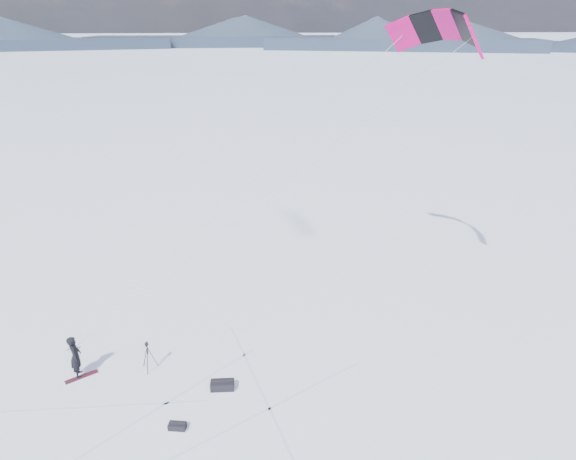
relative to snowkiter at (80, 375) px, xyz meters
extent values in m
plane|color=white|center=(2.33, -1.66, 0.00)|extent=(1800.00, 1800.00, 0.00)
cube|color=black|center=(201.84, 248.52, 2.76)|extent=(145.33, 128.71, 5.53)
cone|color=black|center=(201.84, 248.52, 5.53)|extent=(89.94, 89.94, 8.00)
cube|color=black|center=(119.24, 296.21, 2.76)|extent=(156.07, 96.69, 5.53)
cone|color=black|center=(119.24, 296.21, 5.53)|extent=(82.96, 82.96, 8.00)
cube|color=black|center=(26.24, 317.44, 2.76)|extent=(152.94, 56.08, 5.53)
cone|color=black|center=(26.24, 317.44, 5.53)|extent=(68.60, 68.60, 8.00)
cube|color=black|center=(-68.88, 310.31, 2.76)|extent=(156.25, 77.25, 5.53)
cone|color=black|center=(-68.88, 310.31, 5.53)|extent=(76.64, 76.64, 8.00)
cube|color=#ACC0DD|center=(-0.97, -3.36, 0.00)|extent=(3.52, 7.29, 0.01)
cube|color=#ACC0DD|center=(0.73, -1.06, 0.00)|extent=(6.45, 7.79, 0.01)
cube|color=#ACC0DD|center=(2.43, 1.24, 0.00)|extent=(11.66, 3.07, 0.01)
imported|color=black|center=(0.00, 0.00, 0.00)|extent=(0.63, 0.80, 1.95)
cube|color=maroon|center=(0.13, -0.15, 0.02)|extent=(1.31, 0.83, 0.04)
cylinder|color=black|center=(3.12, -0.01, 0.58)|extent=(0.39, 0.17, 1.17)
cylinder|color=black|center=(2.80, 0.04, 0.58)|extent=(0.33, 0.27, 1.17)
cylinder|color=black|center=(2.92, -0.26, 0.58)|extent=(0.09, 0.40, 1.17)
cylinder|color=black|center=(2.95, -0.08, 0.98)|extent=(0.04, 0.04, 0.37)
cube|color=black|center=(2.95, -0.08, 1.22)|extent=(0.09, 0.09, 0.05)
cube|color=black|center=(2.95, -0.08, 1.31)|extent=(0.16, 0.14, 0.10)
cylinder|color=black|center=(2.95, 0.02, 1.31)|extent=(0.07, 0.10, 0.07)
cube|color=black|center=(6.03, -1.82, 0.18)|extent=(1.00, 0.55, 0.36)
cylinder|color=black|center=(6.03, -1.82, 0.38)|extent=(0.91, 0.18, 0.09)
cube|color=black|center=(4.30, -3.70, 0.12)|extent=(0.70, 0.46, 0.24)
cylinder|color=black|center=(4.30, -3.70, 0.26)|extent=(0.62, 0.22, 0.07)
cube|color=#C0055B|center=(16.68, 1.29, 13.39)|extent=(1.28, 1.43, 1.70)
cube|color=black|center=(16.85, 2.49, 13.70)|extent=(0.97, 1.50, 1.49)
cube|color=#C0055B|center=(16.72, 3.75, 13.81)|extent=(1.23, 1.50, 1.28)
cube|color=black|center=(16.30, 4.94, 13.70)|extent=(1.51, 1.41, 1.49)
cube|color=#C0055B|center=(15.64, 5.95, 13.39)|extent=(1.74, 1.21, 1.70)
cylinder|color=#9B9B9E|center=(8.34, 0.65, 7.39)|extent=(16.69, 1.31, 12.02)
cylinder|color=#9B9B9E|center=(7.82, 2.97, 7.39)|extent=(15.66, 5.97, 12.02)
cylinder|color=black|center=(0.00, 0.00, 1.38)|extent=(0.54, 0.15, 0.03)
camera|label=1|loc=(6.20, -17.70, 13.82)|focal=30.00mm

